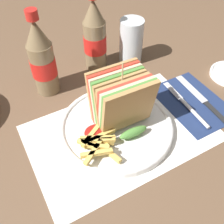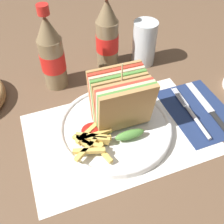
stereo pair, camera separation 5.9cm
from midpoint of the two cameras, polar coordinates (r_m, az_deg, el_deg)
ground_plane at (r=0.60m, az=6.31°, el=-5.13°), size 4.00×4.00×0.00m
placemat at (r=0.60m, az=4.42°, el=-4.77°), size 0.41×0.27×0.00m
plate_main at (r=0.60m, az=3.49°, el=-3.39°), size 0.26×0.26×0.02m
club_sandwich at (r=0.56m, az=5.06°, el=1.97°), size 0.12×0.11×0.16m
fries_pile at (r=0.55m, az=-1.18°, el=-6.58°), size 0.10×0.11×0.02m
ketchup_blob at (r=0.57m, az=-1.43°, el=-4.04°), size 0.05×0.04×0.02m
napkin at (r=0.69m, az=20.67°, el=0.17°), size 0.14×0.20×0.00m
fork at (r=0.67m, az=19.85°, el=-1.03°), size 0.02×0.18×0.01m
knife at (r=0.70m, az=22.48°, el=0.78°), size 0.03×0.19×0.00m
coke_bottle_near at (r=0.68m, az=-10.54°, el=12.12°), size 0.06×0.06×0.22m
coke_bottle_far at (r=0.74m, az=1.31°, el=16.12°), size 0.06×0.06×0.22m
glass_near at (r=0.78m, az=9.19°, el=13.94°), size 0.07×0.07×0.13m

